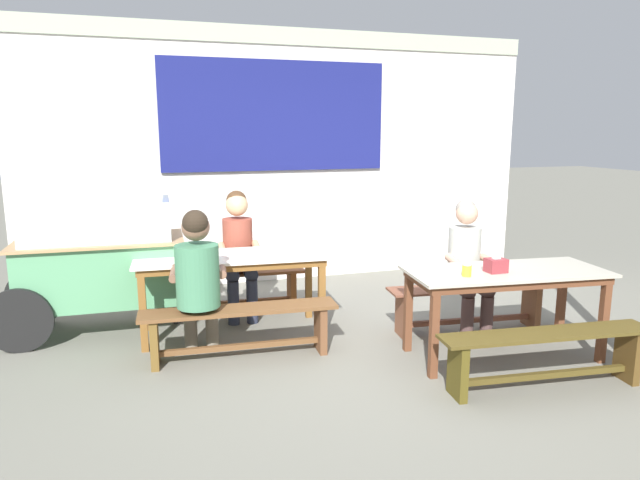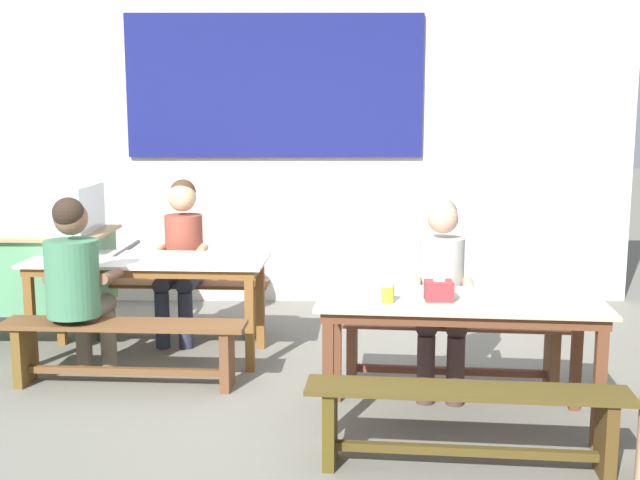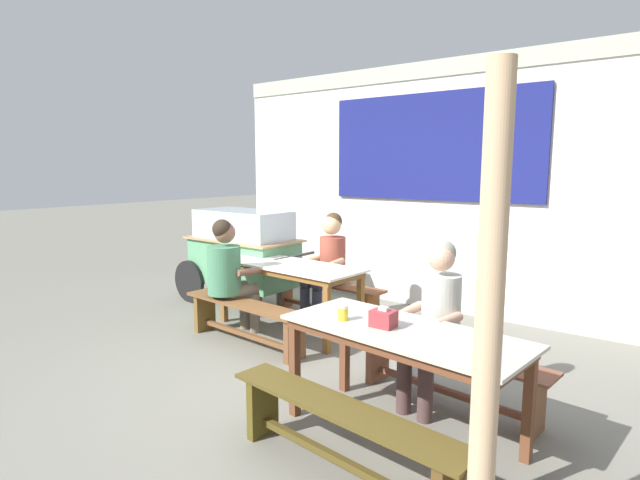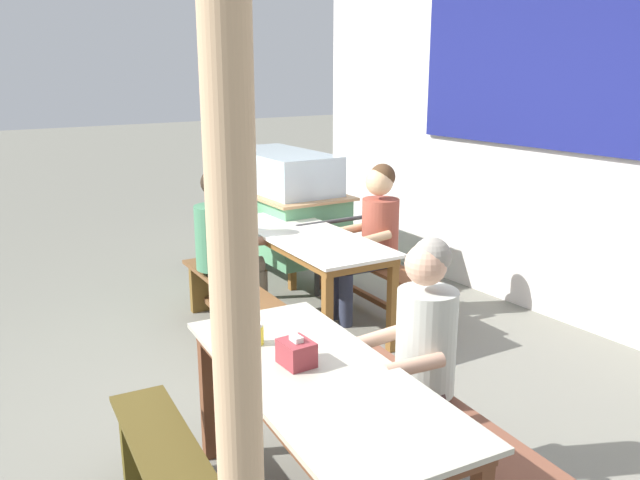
% 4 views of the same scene
% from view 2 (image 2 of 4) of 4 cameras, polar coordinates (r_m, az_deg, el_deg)
% --- Properties ---
extents(ground_plane, '(40.00, 40.00, 0.00)m').
position_cam_2_polar(ground_plane, '(4.88, -2.71, -12.05)').
color(ground_plane, slate).
extents(backdrop_wall, '(6.29, 0.23, 3.02)m').
position_cam_2_polar(backdrop_wall, '(7.30, -1.76, 7.87)').
color(backdrop_wall, silver).
rests_on(backdrop_wall, ground_plane).
extents(dining_table_far, '(1.74, 0.76, 0.74)m').
position_cam_2_polar(dining_table_far, '(5.76, -12.22, -2.07)').
color(dining_table_far, silver).
rests_on(dining_table_far, ground_plane).
extents(dining_table_near, '(1.66, 0.83, 0.74)m').
position_cam_2_polar(dining_table_near, '(4.50, 10.34, -5.22)').
color(dining_table_near, '#B6B09F').
rests_on(dining_table_near, ground_plane).
extents(bench_far_back, '(1.59, 0.38, 0.43)m').
position_cam_2_polar(bench_far_back, '(6.41, -10.61, -4.20)').
color(bench_far_back, brown).
rests_on(bench_far_back, ground_plane).
extents(bench_far_front, '(1.61, 0.38, 0.43)m').
position_cam_2_polar(bench_far_front, '(5.28, -13.91, -7.25)').
color(bench_far_front, brown).
rests_on(bench_far_front, ground_plane).
extents(bench_near_back, '(1.55, 0.45, 0.43)m').
position_cam_2_polar(bench_near_back, '(5.19, 9.74, -7.59)').
color(bench_near_back, brown).
rests_on(bench_near_back, ground_plane).
extents(bench_near_front, '(1.62, 0.43, 0.43)m').
position_cam_2_polar(bench_near_front, '(4.04, 10.81, -12.54)').
color(bench_near_front, '#4C3E18').
rests_on(bench_near_front, ground_plane).
extents(food_cart, '(1.84, 0.83, 1.22)m').
position_cam_2_polar(food_cart, '(6.50, -21.37, -0.72)').
color(food_cart, '#5A9E6D').
rests_on(food_cart, ground_plane).
extents(person_right_near_table, '(0.43, 0.53, 1.24)m').
position_cam_2_polar(person_right_near_table, '(5.01, 9.06, -3.29)').
color(person_right_near_table, '#4A3432').
rests_on(person_right_near_table, ground_plane).
extents(person_center_facing, '(0.43, 0.58, 1.25)m').
position_cam_2_polar(person_center_facing, '(6.22, -9.86, -0.64)').
color(person_center_facing, '#2E3347').
rests_on(person_center_facing, ground_plane).
extents(person_left_back_turned, '(0.49, 0.55, 1.24)m').
position_cam_2_polar(person_left_back_turned, '(5.33, -17.16, -2.60)').
color(person_left_back_turned, '#6B6352').
rests_on(person_left_back_turned, ground_plane).
extents(tissue_box, '(0.15, 0.13, 0.13)m').
position_cam_2_polar(tissue_box, '(4.42, 8.87, -3.65)').
color(tissue_box, maroon).
rests_on(tissue_box, dining_table_near).
extents(condiment_jar, '(0.07, 0.07, 0.10)m').
position_cam_2_polar(condiment_jar, '(4.34, 5.17, -3.88)').
color(condiment_jar, yellow).
rests_on(condiment_jar, dining_table_near).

